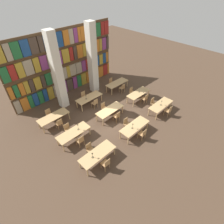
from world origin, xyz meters
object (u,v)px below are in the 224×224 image
object	(u,v)px
chair_5	(153,103)
chair_14	(95,103)
reading_table_6	(53,117)
chair_17	(112,82)
reading_table_5	(138,94)
desk_lamp_4	(140,89)
reading_table_1	(135,127)
chair_9	(104,108)
chair_7	(68,129)
reading_table_4	(110,110)
reading_table_3	(74,133)
chair_2	(143,134)
reading_table_7	(89,98)
chair_11	(132,92)
chair_16	(122,88)
chair_6	(80,140)
chair_15	(84,96)
desk_lamp_1	(133,125)
chair_10	(145,98)
desk_lamp_2	(162,102)
chair_12	(59,123)
reading_table_0	(98,154)
desk_lamp_3	(78,126)
chair_1	(90,149)
reading_table_8	(117,83)
chair_4	(169,111)
chair_0	(106,163)
desk_lamp_0	(92,154)
reading_table_2	(161,105)
pillar_center	(92,60)
chair_3	(127,123)
pillar_left	(57,73)

from	to	relation	value
chair_5	chair_14	xyz separation A→B (m)	(-3.41, 3.33, 0.00)
reading_table_6	chair_17	bearing A→B (deg)	6.78
reading_table_5	desk_lamp_4	bearing A→B (deg)	14.13
reading_table_1	chair_9	distance (m)	3.18
chair_7	reading_table_4	world-z (taller)	chair_7
reading_table_5	reading_table_3	bearing A→B (deg)	179.47
chair_2	reading_table_7	world-z (taller)	chair_2
chair_11	chair_16	world-z (taller)	same
reading_table_6	chair_17	world-z (taller)	chair_17
chair_6	chair_15	bearing A→B (deg)	49.68
desk_lamp_1	desk_lamp_4	xyz separation A→B (m)	(3.81, 2.44, 0.01)
reading_table_4	chair_10	world-z (taller)	chair_10
desk_lamp_1	desk_lamp_2	xyz separation A→B (m)	(3.54, 0.09, -0.00)
chair_5	chair_12	size ratio (longest dim) A/B	1.00
reading_table_6	reading_table_0	bearing A→B (deg)	-88.55
reading_table_1	reading_table_7	distance (m)	4.85
chair_2	desk_lamp_2	bearing A→B (deg)	13.36
reading_table_0	reading_table_3	distance (m)	2.39
reading_table_4	reading_table_0	bearing A→B (deg)	-144.16
chair_2	reading_table_3	xyz separation A→B (m)	(-3.31, 3.15, 0.16)
desk_lamp_3	reading_table_6	world-z (taller)	desk_lamp_3
reading_table_3	reading_table_7	size ratio (longest dim) A/B	1.00
chair_1	reading_table_5	xyz separation A→B (m)	(6.68, 1.62, 0.16)
chair_2	chair_17	distance (m)	7.08
reading_table_7	reading_table_8	bearing A→B (deg)	0.20
chair_17	chair_4	bearing A→B (deg)	90.88
chair_7	chair_17	world-z (taller)	same
chair_1	chair_0	bearing A→B (deg)	90.00
reading_table_1	desk_lamp_0	bearing A→B (deg)	179.45
chair_17	reading_table_2	bearing A→B (deg)	90.73
chair_6	reading_table_7	world-z (taller)	chair_6
reading_table_0	reading_table_2	size ratio (longest dim) A/B	1.00
chair_7	chair_14	distance (m)	3.40
chair_11	chair_14	distance (m)	3.58
chair_2	chair_14	size ratio (longest dim) A/B	1.00
chair_11	reading_table_0	bearing A→B (deg)	24.47
desk_lamp_1	chair_16	world-z (taller)	desk_lamp_1
reading_table_0	chair_15	world-z (taller)	chair_15
pillar_center	chair_4	xyz separation A→B (m)	(1.69, -6.87, -2.51)
reading_table_1	reading_table_4	bearing A→B (deg)	89.33
reading_table_7	chair_15	distance (m)	0.73
desk_lamp_3	chair_12	bearing A→B (deg)	106.61
chair_15	reading_table_4	bearing A→B (deg)	91.48
chair_2	chair_9	bearing A→B (deg)	88.90
reading_table_7	chair_16	xyz separation A→B (m)	(3.33, -0.70, -0.16)
desk_lamp_4	chair_3	bearing A→B (deg)	-154.20
desk_lamp_1	desk_lamp_3	bearing A→B (deg)	137.13
pillar_left	reading_table_7	size ratio (longest dim) A/B	2.66
reading_table_5	chair_12	distance (m)	7.00
chair_0	reading_table_7	bearing A→B (deg)	59.55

